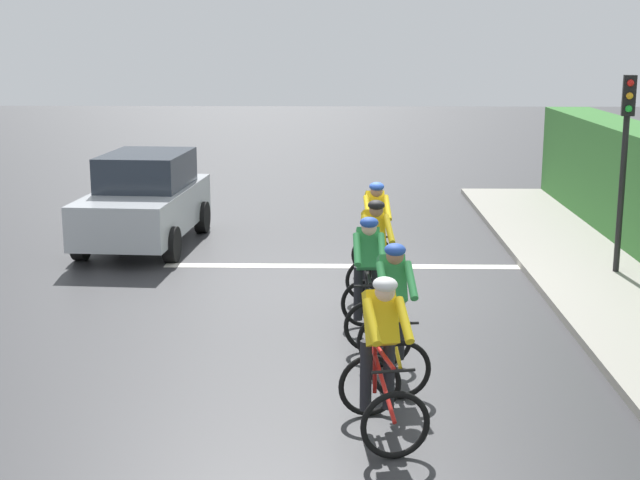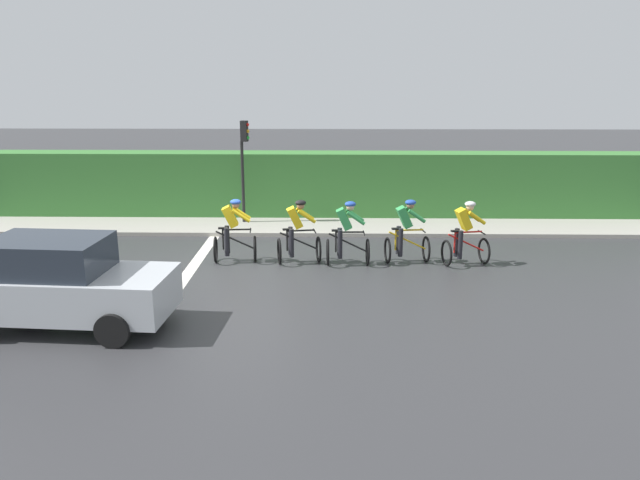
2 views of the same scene
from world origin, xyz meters
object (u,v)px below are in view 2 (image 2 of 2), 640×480
at_px(cyclist_mid, 346,235).
at_px(car_silver, 61,283).
at_px(cyclist_trailing, 233,232).
at_px(cyclist_lead, 465,235).
at_px(cyclist_fourth, 297,233).
at_px(traffic_light_near_crossing, 244,157).
at_px(cyclist_second, 406,233).

bearing_deg(cyclist_mid, car_silver, -53.49).
bearing_deg(cyclist_trailing, car_silver, -31.46).
relative_size(cyclist_mid, car_silver, 0.39).
bearing_deg(cyclist_trailing, cyclist_lead, 88.48).
relative_size(cyclist_fourth, cyclist_trailing, 1.00).
distance_m(cyclist_trailing, traffic_light_near_crossing, 4.26).
relative_size(cyclist_lead, cyclist_second, 1.00).
bearing_deg(car_silver, cyclist_second, 121.50).
relative_size(cyclist_lead, traffic_light_near_crossing, 0.50).
height_order(cyclist_trailing, car_silver, car_silver).
xyz_separation_m(cyclist_lead, traffic_light_near_crossing, (-4.17, -6.16, 1.43)).
xyz_separation_m(cyclist_mid, traffic_light_near_crossing, (-4.21, -3.15, 1.43)).
height_order(cyclist_fourth, cyclist_trailing, same).
distance_m(cyclist_fourth, traffic_light_near_crossing, 4.72).
bearing_deg(traffic_light_near_crossing, cyclist_trailing, 3.27).
height_order(cyclist_mid, cyclist_trailing, same).
height_order(cyclist_lead, traffic_light_near_crossing, traffic_light_near_crossing).
relative_size(cyclist_second, cyclist_trailing, 1.00).
relative_size(car_silver, traffic_light_near_crossing, 1.26).
distance_m(cyclist_fourth, cyclist_trailing, 1.66).
distance_m(cyclist_fourth, car_silver, 6.05).
distance_m(cyclist_lead, cyclist_second, 1.49).
bearing_deg(traffic_light_near_crossing, cyclist_second, 49.68).
xyz_separation_m(cyclist_lead, cyclist_mid, (0.05, -3.01, 0.00)).
bearing_deg(cyclist_lead, cyclist_second, -97.30).
height_order(cyclist_mid, cyclist_fourth, same).
height_order(cyclist_fourth, car_silver, car_silver).
distance_m(cyclist_lead, car_silver, 9.53).
height_order(car_silver, traffic_light_near_crossing, traffic_light_near_crossing).
bearing_deg(traffic_light_near_crossing, car_silver, -16.17).
relative_size(cyclist_mid, traffic_light_near_crossing, 0.50).
bearing_deg(cyclist_fourth, cyclist_trailing, -92.66).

